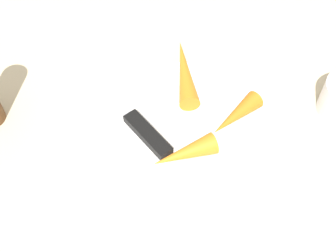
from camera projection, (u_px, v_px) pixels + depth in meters
name	position (u px, v px, depth m)	size (l,w,h in m)	color
ground_plane	(168.00, 131.00, 0.66)	(1.40, 1.40, 0.00)	#C6B793
cutting_board	(168.00, 128.00, 0.65)	(0.36, 0.26, 0.01)	white
knife	(142.00, 129.00, 0.64)	(0.14, 0.17, 0.01)	#B7B7BC
carrot_shortest	(184.00, 153.00, 0.60)	(0.03, 0.03, 0.09)	orange
carrot_medium	(235.00, 116.00, 0.64)	(0.03, 0.03, 0.09)	orange
carrot_longest	(185.00, 72.00, 0.69)	(0.03, 0.03, 0.13)	orange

